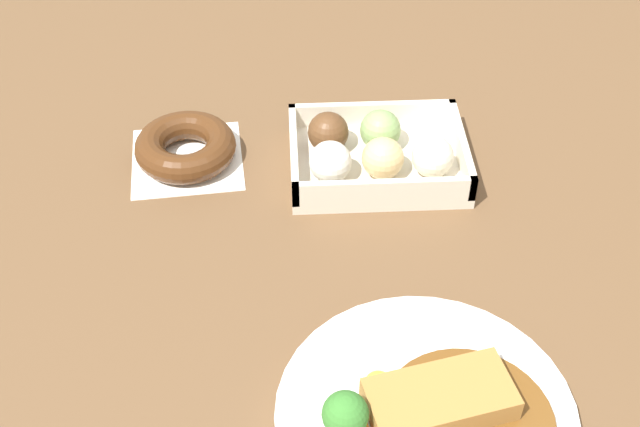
# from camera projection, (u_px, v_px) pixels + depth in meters

# --- Properties ---
(ground_plane) EXTENTS (1.60, 1.60, 0.00)m
(ground_plane) POSITION_uv_depth(u_px,v_px,m) (374.00, 292.00, 0.83)
(ground_plane) COLOR brown
(curry_plate) EXTENTS (0.26, 0.26, 0.07)m
(curry_plate) POSITION_uv_depth(u_px,v_px,m) (426.00, 415.00, 0.71)
(curry_plate) COLOR white
(curry_plate) RESTS_ON ground_plane
(donut_box) EXTENTS (0.20, 0.15, 0.06)m
(donut_box) POSITION_uv_depth(u_px,v_px,m) (374.00, 154.00, 0.95)
(donut_box) COLOR beige
(donut_box) RESTS_ON ground_plane
(chocolate_ring_donut) EXTENTS (0.14, 0.14, 0.04)m
(chocolate_ring_donut) POSITION_uv_depth(u_px,v_px,m) (186.00, 148.00, 0.97)
(chocolate_ring_donut) COLOR white
(chocolate_ring_donut) RESTS_ON ground_plane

